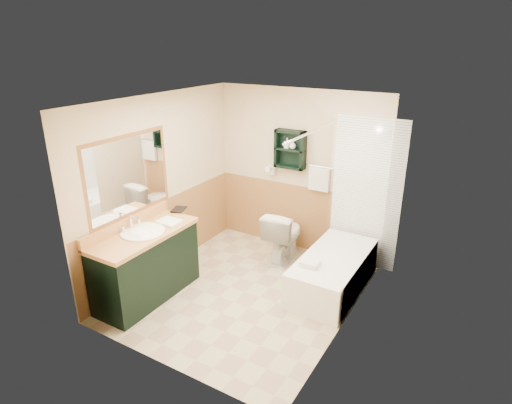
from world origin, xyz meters
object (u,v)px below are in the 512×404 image
at_px(soap_bottle_b, 293,146).
at_px(vanity_book, 172,202).
at_px(bathtub, 333,272).
at_px(soap_bottle_a, 287,146).
at_px(toilet, 284,235).
at_px(wall_shelf, 290,149).
at_px(vanity, 146,265).
at_px(hair_dryer, 272,169).

bearing_deg(soap_bottle_b, vanity_book, -129.27).
relative_size(bathtub, soap_bottle_a, 10.22).
xyz_separation_m(vanity_book, soap_bottle_b, (1.10, 1.35, 0.62)).
bearing_deg(toilet, soap_bottle_b, -82.97).
distance_m(wall_shelf, vanity, 2.52).
bearing_deg(soap_bottle_a, vanity, -112.23).
bearing_deg(soap_bottle_b, toilet, -78.13).
bearing_deg(hair_dryer, toilet, -43.11).
height_order(hair_dryer, vanity, hair_dryer).
height_order(vanity, bathtub, vanity).
bearing_deg(soap_bottle_a, bathtub, -34.93).
bearing_deg(bathtub, toilet, 156.88).
bearing_deg(soap_bottle_a, vanity_book, -126.99).
distance_m(bathtub, soap_bottle_a, 1.89).
xyz_separation_m(toilet, vanity_book, (-1.18, -0.99, 0.61)).
relative_size(wall_shelf, hair_dryer, 2.29).
distance_m(vanity_book, soap_bottle_b, 1.85).
height_order(hair_dryer, soap_bottle_b, soap_bottle_b).
height_order(wall_shelf, vanity_book, wall_shelf).
distance_m(hair_dryer, toilet, 1.00).
bearing_deg(toilet, vanity, 54.66).
xyz_separation_m(vanity, soap_bottle_b, (0.94, 2.08, 1.17)).
relative_size(hair_dryer, toilet, 0.31).
height_order(soap_bottle_a, soap_bottle_b, soap_bottle_b).
height_order(vanity_book, soap_bottle_b, soap_bottle_b).
xyz_separation_m(toilet, soap_bottle_a, (-0.16, 0.36, 1.22)).
relative_size(wall_shelf, toilet, 0.71).
xyz_separation_m(wall_shelf, soap_bottle_b, (0.04, -0.01, 0.06)).
distance_m(wall_shelf, bathtub, 1.83).
xyz_separation_m(wall_shelf, hair_dryer, (-0.30, 0.02, -0.35)).
height_order(bathtub, soap_bottle_b, soap_bottle_b).
bearing_deg(toilet, hair_dryer, -47.96).
xyz_separation_m(wall_shelf, vanity_book, (-1.06, -1.35, -0.56)).
height_order(bathtub, soap_bottle_a, soap_bottle_a).
distance_m(vanity, vanity_book, 0.93).
bearing_deg(wall_shelf, bathtub, -36.30).
xyz_separation_m(toilet, soap_bottle_b, (-0.08, 0.36, 1.23)).
bearing_deg(soap_bottle_a, toilet, -65.72).
bearing_deg(soap_bottle_b, soap_bottle_a, 180.00).
relative_size(vanity, toilet, 1.79).
xyz_separation_m(vanity_book, soap_bottle_a, (1.01, 1.35, 0.61)).
bearing_deg(hair_dryer, soap_bottle_a, -6.73).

